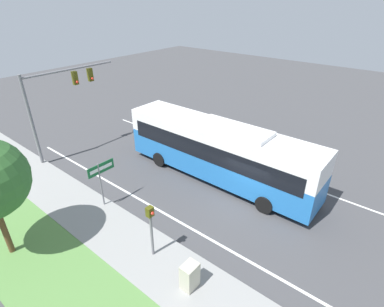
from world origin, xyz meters
The scene contains 9 objects.
ground_plane centered at (0.00, 0.00, 0.00)m, with size 80.00×80.00×0.00m, color #424244.
sidewalk centered at (-6.20, 0.00, 0.06)m, with size 2.80×80.00×0.12m.
lane_divider_near centered at (-3.60, 0.00, 0.00)m, with size 0.14×30.00×0.01m.
lane_divider_far centered at (3.60, 0.00, 0.00)m, with size 0.14×30.00×0.01m.
bus centered at (1.01, 2.64, 2.02)m, with size 2.70×12.38×3.71m.
signal_gantry centered at (-2.98, 12.83, 4.36)m, with size 6.62×0.41×6.04m.
pedestrian_signal centered at (-5.99, 1.17, 1.85)m, with size 0.28×0.34×2.68m.
street_sign centered at (-5.11, 5.77, 1.94)m, with size 1.56×0.08×2.65m.
utility_cabinet centered at (-6.25, -1.12, 0.69)m, with size 0.68×0.52×1.13m.
Camera 1 is at (-12.30, -6.16, 10.23)m, focal length 28.00 mm.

